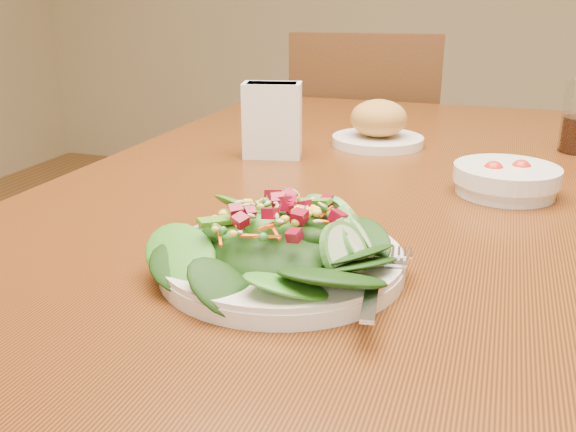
{
  "coord_description": "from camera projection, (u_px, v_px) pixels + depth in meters",
  "views": [
    {
      "loc": [
        0.19,
        -0.95,
        1.03
      ],
      "look_at": [
        -0.01,
        -0.36,
        0.8
      ],
      "focal_mm": 40.0,
      "sensor_mm": 36.0,
      "label": 1
    }
  ],
  "objects": [
    {
      "name": "bread_plate",
      "position": [
        378.0,
        127.0,
        1.18
      ],
      "size": [
        0.17,
        0.17,
        0.09
      ],
      "color": "silver",
      "rests_on": "dining_table"
    },
    {
      "name": "chair_far",
      "position": [
        363.0,
        179.0,
        1.93
      ],
      "size": [
        0.48,
        0.48,
        0.92
      ],
      "rotation": [
        0.0,
        0.0,
        3.28
      ],
      "color": "#492611",
      "rests_on": "ground_plane"
    },
    {
      "name": "dining_table",
      "position": [
        364.0,
        236.0,
        1.03
      ],
      "size": [
        0.9,
        1.4,
        0.75
      ],
      "color": "#6B330F",
      "rests_on": "ground_plane"
    },
    {
      "name": "tomato_bowl",
      "position": [
        506.0,
        179.0,
        0.9
      ],
      "size": [
        0.15,
        0.15,
        0.05
      ],
      "color": "silver",
      "rests_on": "dining_table"
    },
    {
      "name": "salad_plate",
      "position": [
        290.0,
        248.0,
        0.65
      ],
      "size": [
        0.26,
        0.25,
        0.07
      ],
      "rotation": [
        0.0,
        0.0,
        0.16
      ],
      "color": "silver",
      "rests_on": "dining_table"
    },
    {
      "name": "napkin_holder",
      "position": [
        272.0,
        118.0,
        1.09
      ],
      "size": [
        0.11,
        0.07,
        0.13
      ],
      "rotation": [
        0.0,
        0.0,
        0.23
      ],
      "color": "white",
      "rests_on": "dining_table"
    }
  ]
}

